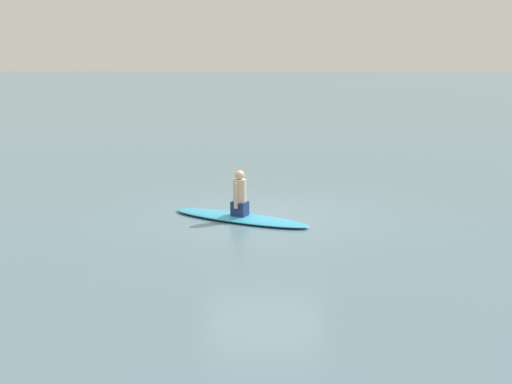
% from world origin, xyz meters
% --- Properties ---
extents(ground_plane, '(400.00, 400.00, 0.00)m').
position_xyz_m(ground_plane, '(0.00, 0.00, 0.00)').
color(ground_plane, slate).
extents(surfboard, '(2.07, 3.15, 0.10)m').
position_xyz_m(surfboard, '(0.11, -0.51, 0.05)').
color(surfboard, '#339EC6').
rests_on(surfboard, ground).
extents(person_paddler, '(0.40, 0.39, 0.95)m').
position_xyz_m(person_paddler, '(0.11, -0.51, 0.52)').
color(person_paddler, navy).
rests_on(person_paddler, surfboard).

